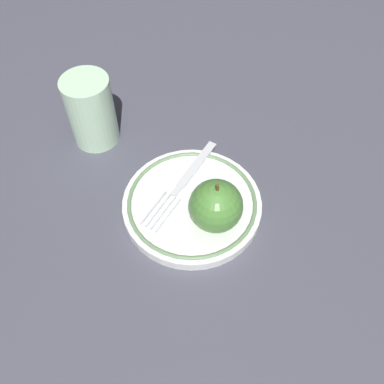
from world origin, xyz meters
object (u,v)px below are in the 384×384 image
Objects in this scene: apple_red_whole at (213,207)px; fork at (185,180)px; plate at (192,204)px; drinking_glass at (91,111)px.

fork is at bearing -83.66° from apple_red_whole.
apple_red_whole is (-0.01, 0.04, 0.04)m from plate.
plate is 0.04m from fork.
drinking_glass is (0.09, -0.18, 0.05)m from plate.
plate is 2.46× the size of apple_red_whole.
fork is 1.34× the size of drinking_glass.
fork is at bearing 122.40° from drinking_glass.
drinking_glass is at bearing -95.36° from fork.
drinking_glass reaches higher than plate.
fork is at bearing -94.76° from plate.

